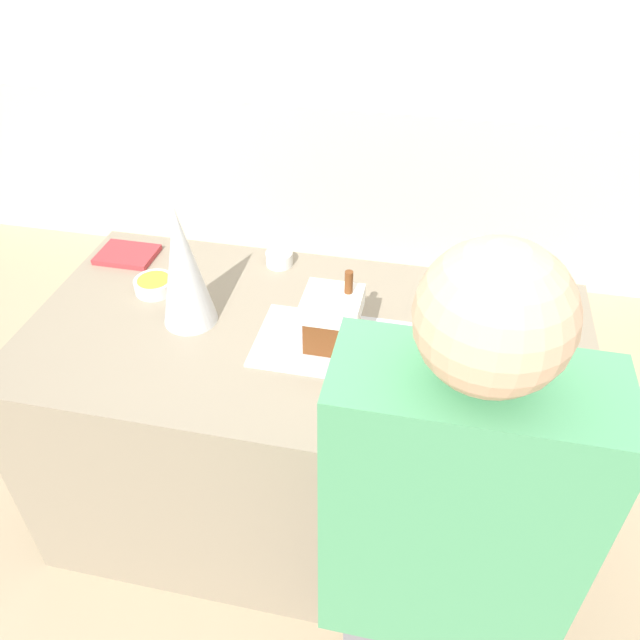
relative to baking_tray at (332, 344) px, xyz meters
name	(u,v)px	position (x,y,z in m)	size (l,w,h in m)	color
ground_plane	(309,505)	(-0.09, 0.04, -0.89)	(12.00, 12.00, 0.00)	tan
wall_back	(400,14)	(-0.09, 2.42, 0.41)	(8.00, 0.05, 2.60)	beige
back_cabinet_block	(384,174)	(-0.09, 2.09, -0.41)	(6.00, 0.60, 0.96)	beige
kitchen_island	(308,430)	(-0.09, 0.04, -0.45)	(1.76, 0.91, 0.88)	gray
baking_tray	(332,344)	(0.00, 0.00, 0.00)	(0.46, 0.30, 0.01)	silver
gingerbread_house	(333,318)	(0.00, 0.00, 0.10)	(0.17, 0.15, 0.25)	brown
decorative_tree	(183,266)	(-0.46, 0.03, 0.20)	(0.17, 0.17, 0.40)	silver
candy_bowl_behind_tray	(154,285)	(-0.64, 0.15, 0.02)	(0.13, 0.13, 0.05)	silver
candy_bowl_near_tray_left	(453,278)	(0.34, 0.41, 0.02)	(0.12, 0.12, 0.04)	white
candy_bowl_center_rear	(484,322)	(0.45, 0.17, 0.02)	(0.12, 0.12, 0.05)	silver
candy_bowl_far_left	(279,258)	(-0.27, 0.40, 0.02)	(0.10, 0.10, 0.05)	silver
candy_bowl_far_right	(514,308)	(0.54, 0.27, 0.02)	(0.10, 0.10, 0.04)	white
cookbook	(127,255)	(-0.83, 0.33, 0.01)	(0.20, 0.16, 0.02)	#B23338
person	(435,588)	(0.36, -0.71, -0.01)	(0.45, 0.56, 1.71)	slate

